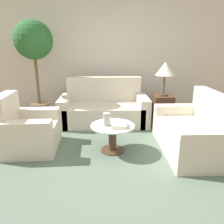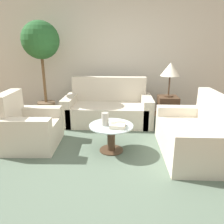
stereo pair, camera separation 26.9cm
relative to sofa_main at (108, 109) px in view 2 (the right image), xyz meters
name	(u,v)px [view 2 (the right image)]	position (x,y,z in m)	size (l,w,h in m)	color
ground_plane	(118,171)	(0.25, -1.90, -0.28)	(14.00, 14.00, 0.00)	brown
wall_back	(121,57)	(0.25, 0.87, 1.02)	(10.00, 0.06, 2.60)	beige
rug	(111,150)	(0.13, -1.33, -0.28)	(3.54, 3.49, 0.01)	#4C5B4C
sofa_main	(108,109)	(0.00, 0.00, 0.00)	(1.78, 0.88, 0.92)	beige
armchair	(28,129)	(-1.21, -1.22, 0.00)	(0.84, 0.87, 0.88)	beige
loveseat	(197,136)	(1.39, -1.36, 0.00)	(0.83, 1.42, 0.90)	beige
coffee_table	(111,134)	(0.13, -1.33, -0.01)	(0.66, 0.66, 0.42)	#422D1E
side_table	(167,110)	(1.21, -0.09, 0.01)	(0.39, 0.39, 0.58)	#422D1E
table_lamp	(170,70)	(1.21, -0.09, 0.82)	(0.37, 0.37, 0.66)	#422D1E
potted_plant	(41,48)	(-1.38, 0.18, 1.22)	(0.76, 0.76, 2.04)	brown
vase	(105,119)	(0.04, -1.35, 0.24)	(0.11, 0.11, 0.19)	#9E998E
bowl	(120,124)	(0.26, -1.36, 0.16)	(0.16, 0.16, 0.05)	gray
book_stack	(117,126)	(0.22, -1.46, 0.17)	(0.23, 0.18, 0.06)	beige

